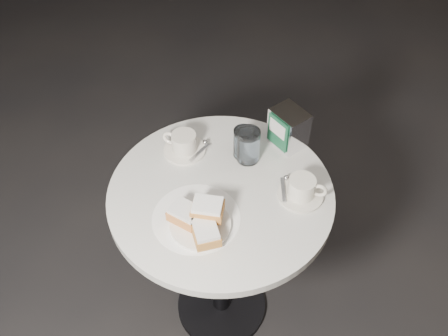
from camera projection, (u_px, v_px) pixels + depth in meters
ground at (222, 306)px, 2.08m from camera, size 7.00×7.00×0.00m
cafe_table at (221, 229)px, 1.68m from camera, size 0.70×0.70×0.74m
sugar_spill at (196, 218)px, 1.46m from camera, size 0.33×0.33×0.00m
beignet_plate at (200, 220)px, 1.42m from camera, size 0.23×0.23×0.09m
coffee_cup_left at (184, 144)px, 1.63m from camera, size 0.16×0.16×0.07m
coffee_cup_right at (302, 189)px, 1.50m from camera, size 0.17×0.17×0.07m
water_glass_left at (243, 143)px, 1.61m from camera, size 0.07×0.07×0.11m
water_glass_right at (248, 146)px, 1.59m from camera, size 0.09×0.09×0.12m
napkin_dispenser at (288, 128)px, 1.63m from camera, size 0.14×0.13×0.13m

